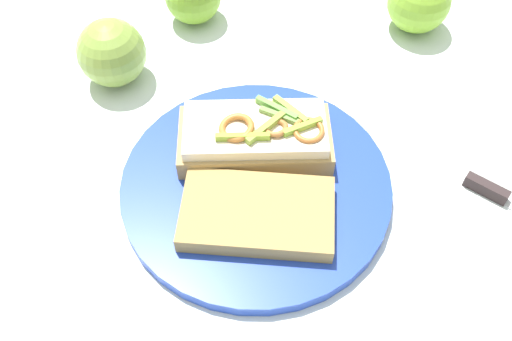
{
  "coord_description": "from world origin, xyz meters",
  "views": [
    {
      "loc": [
        -0.16,
        -0.32,
        0.52
      ],
      "look_at": [
        0.0,
        0.0,
        0.04
      ],
      "focal_mm": 40.55,
      "sensor_mm": 36.0,
      "label": 1
    }
  ],
  "objects_px": {
    "sandwich": "(256,136)",
    "apple_3": "(419,2)",
    "apple_2": "(112,53)",
    "bread_slice_side": "(257,213)",
    "knife": "(501,197)",
    "plate": "(256,186)"
  },
  "relations": [
    {
      "from": "sandwich",
      "to": "apple_3",
      "type": "relative_size",
      "value": 2.25
    },
    {
      "from": "apple_3",
      "to": "plate",
      "type": "bearing_deg",
      "value": -155.54
    },
    {
      "from": "apple_2",
      "to": "knife",
      "type": "height_order",
      "value": "apple_2"
    },
    {
      "from": "plate",
      "to": "apple_3",
      "type": "relative_size",
      "value": 3.51
    },
    {
      "from": "plate",
      "to": "apple_3",
      "type": "xyz_separation_m",
      "value": [
        0.32,
        0.14,
        0.03
      ]
    },
    {
      "from": "plate",
      "to": "sandwich",
      "type": "distance_m",
      "value": 0.05
    },
    {
      "from": "apple_2",
      "to": "knife",
      "type": "distance_m",
      "value": 0.48
    },
    {
      "from": "sandwich",
      "to": "knife",
      "type": "bearing_deg",
      "value": -14.26
    },
    {
      "from": "plate",
      "to": "apple_3",
      "type": "distance_m",
      "value": 0.35
    },
    {
      "from": "bread_slice_side",
      "to": "apple_2",
      "type": "relative_size",
      "value": 1.83
    },
    {
      "from": "apple_3",
      "to": "knife",
      "type": "bearing_deg",
      "value": -107.9
    },
    {
      "from": "apple_2",
      "to": "knife",
      "type": "relative_size",
      "value": 0.73
    },
    {
      "from": "apple_2",
      "to": "apple_3",
      "type": "relative_size",
      "value": 1.01
    },
    {
      "from": "sandwich",
      "to": "apple_2",
      "type": "relative_size",
      "value": 2.23
    },
    {
      "from": "apple_2",
      "to": "apple_3",
      "type": "height_order",
      "value": "same"
    },
    {
      "from": "plate",
      "to": "sandwich",
      "type": "height_order",
      "value": "sandwich"
    },
    {
      "from": "knife",
      "to": "plate",
      "type": "bearing_deg",
      "value": -146.81
    },
    {
      "from": "bread_slice_side",
      "to": "apple_2",
      "type": "height_order",
      "value": "apple_2"
    },
    {
      "from": "bread_slice_side",
      "to": "knife",
      "type": "bearing_deg",
      "value": 12.14
    },
    {
      "from": "plate",
      "to": "apple_3",
      "type": "bearing_deg",
      "value": 24.46
    },
    {
      "from": "plate",
      "to": "apple_2",
      "type": "bearing_deg",
      "value": 107.93
    },
    {
      "from": "plate",
      "to": "apple_3",
      "type": "height_order",
      "value": "apple_3"
    }
  ]
}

